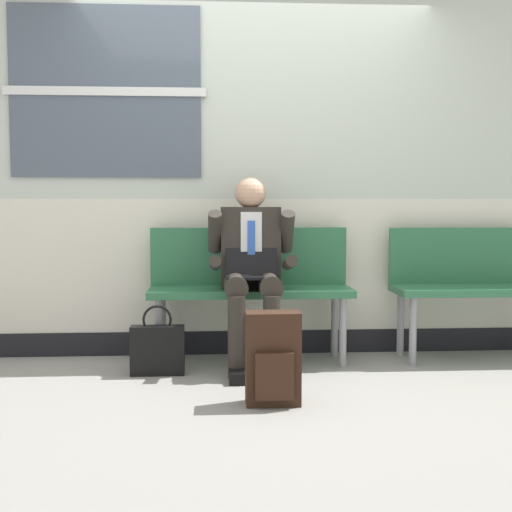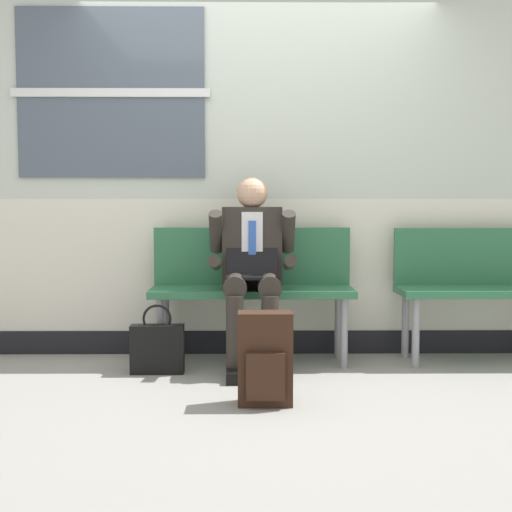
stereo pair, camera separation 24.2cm
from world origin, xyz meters
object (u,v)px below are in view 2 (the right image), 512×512
at_px(person_seated, 252,265).
at_px(backpack, 265,360).
at_px(bench_empty, 473,282).
at_px(handbag, 157,348).
at_px(bench_with_person, 252,280).

height_order(person_seated, backpack, person_seated).
relative_size(bench_empty, backpack, 2.08).
relative_size(person_seated, handbag, 2.83).
relative_size(bench_empty, person_seated, 0.83).
distance_m(bench_with_person, backpack, 1.09).
bearing_deg(person_seated, bench_with_person, 90.00).
xyz_separation_m(person_seated, handbag, (-0.61, -0.15, -0.52)).
relative_size(bench_empty, handbag, 2.35).
bearing_deg(handbag, bench_empty, 9.32).
bearing_deg(handbag, bench_with_person, 30.07).
xyz_separation_m(person_seated, backpack, (0.07, -0.84, -0.44)).
xyz_separation_m(bench_empty, handbag, (-2.14, -0.35, -0.39)).
xyz_separation_m(backpack, handbag, (-0.68, 0.69, -0.08)).
height_order(bench_with_person, bench_empty, bench_with_person).
bearing_deg(bench_with_person, backpack, -86.40).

